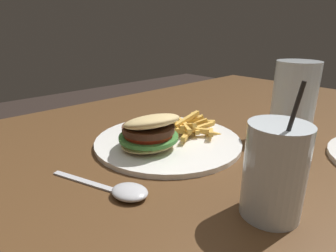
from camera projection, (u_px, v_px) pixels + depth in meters
The scene contains 5 objects.
dining_table at pixel (284, 231), 0.50m from camera, with size 1.59×1.33×0.72m.
meal_plate_near at pixel (163, 136), 0.57m from camera, with size 0.30×0.30×0.09m.
beer_glass at pixel (293, 102), 0.60m from camera, with size 0.09×0.09×0.17m.
juice_glass at pixel (274, 174), 0.35m from camera, with size 0.08×0.08×0.18m.
spoon at pixel (125, 191), 0.41m from camera, with size 0.09×0.18×0.02m.
Camera 1 is at (0.43, 0.16, 0.95)m, focal length 30.00 mm.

